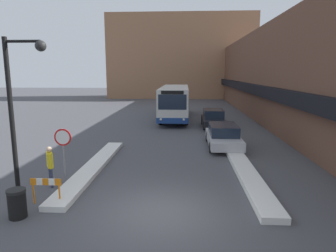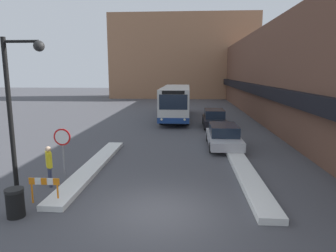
# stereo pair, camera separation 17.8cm
# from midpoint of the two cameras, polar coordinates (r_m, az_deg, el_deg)

# --- Properties ---
(ground_plane) EXTENTS (160.00, 160.00, 0.00)m
(ground_plane) POSITION_cam_midpoint_polar(r_m,az_deg,el_deg) (10.39, -1.98, -16.10)
(ground_plane) COLOR #47474C
(building_row_right) EXTENTS (5.50, 60.00, 8.68)m
(building_row_right) POSITION_cam_midpoint_polar(r_m,az_deg,el_deg) (34.50, 18.79, 9.19)
(building_row_right) COLOR brown
(building_row_right) RESTS_ON ground_plane
(building_backdrop_far) EXTENTS (26.00, 8.00, 14.63)m
(building_backdrop_far) POSITION_cam_midpoint_polar(r_m,az_deg,el_deg) (56.35, 2.42, 12.93)
(building_backdrop_far) COLOR #996B4C
(building_backdrop_far) RESTS_ON ground_plane
(snow_bank_left) EXTENTS (0.90, 9.25, 0.21)m
(snow_bank_left) POSITION_cam_midpoint_polar(r_m,az_deg,el_deg) (15.07, -14.30, -7.51)
(snow_bank_left) COLOR silver
(snow_bank_left) RESTS_ON ground_plane
(snow_bank_right) EXTENTS (0.90, 9.75, 0.23)m
(snow_bank_right) POSITION_cam_midpoint_polar(r_m,az_deg,el_deg) (14.48, 14.09, -8.18)
(snow_bank_right) COLOR silver
(snow_bank_right) RESTS_ON ground_plane
(city_bus) EXTENTS (2.65, 11.57, 3.19)m
(city_bus) POSITION_cam_midpoint_polar(r_m,az_deg,el_deg) (29.98, 1.12, 4.70)
(city_bus) COLOR silver
(city_bus) RESTS_ON ground_plane
(parked_car_front) EXTENTS (1.93, 4.72, 1.38)m
(parked_car_front) POSITION_cam_midpoint_polar(r_m,az_deg,el_deg) (19.02, 10.22, -1.83)
(parked_car_front) COLOR #B7B7BC
(parked_car_front) RESTS_ON ground_plane
(parked_car_middle) EXTENTS (1.85, 4.52, 1.50)m
(parked_car_middle) POSITION_cam_midpoint_polar(r_m,az_deg,el_deg) (25.69, 8.41, 1.45)
(parked_car_middle) COLOR black
(parked_car_middle) RESTS_ON ground_plane
(stop_sign) EXTENTS (0.76, 0.08, 2.17)m
(stop_sign) POSITION_cam_midpoint_polar(r_m,az_deg,el_deg) (14.03, -19.70, -2.91)
(stop_sign) COLOR gray
(stop_sign) RESTS_ON ground_plane
(street_lamp) EXTENTS (1.46, 0.36, 5.75)m
(street_lamp) POSITION_cam_midpoint_polar(r_m,az_deg,el_deg) (11.35, -26.93, 4.06)
(street_lamp) COLOR black
(street_lamp) RESTS_ON ground_plane
(pedestrian) EXTENTS (0.41, 0.49, 1.67)m
(pedestrian) POSITION_cam_midpoint_polar(r_m,az_deg,el_deg) (13.09, -21.93, -6.51)
(pedestrian) COLOR #333851
(pedestrian) RESTS_ON ground_plane
(trash_bin) EXTENTS (0.59, 0.59, 0.95)m
(trash_bin) POSITION_cam_midpoint_polar(r_m,az_deg,el_deg) (11.01, -27.23, -12.98)
(trash_bin) COLOR black
(trash_bin) RESTS_ON ground_plane
(construction_barricade) EXTENTS (1.10, 0.06, 0.94)m
(construction_barricade) POSITION_cam_midpoint_polar(r_m,az_deg,el_deg) (11.57, -22.63, -10.49)
(construction_barricade) COLOR orange
(construction_barricade) RESTS_ON ground_plane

